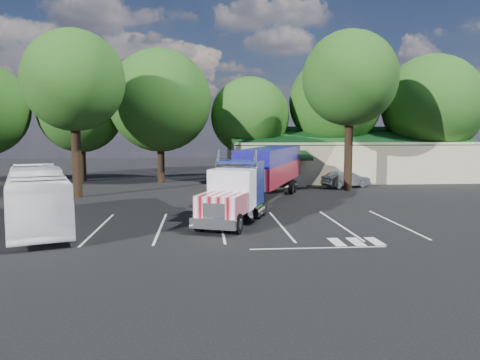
{
  "coord_description": "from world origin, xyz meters",
  "views": [
    {
      "loc": [
        -1.05,
        -30.48,
        5.02
      ],
      "look_at": [
        1.38,
        -1.42,
        2.0
      ],
      "focal_mm": 35.0,
      "sensor_mm": 36.0,
      "label": 1
    }
  ],
  "objects": [
    {
      "name": "tree_near_right",
      "position": [
        11.5,
        8.5,
        9.46
      ],
      "size": [
        8.0,
        8.0,
        13.5
      ],
      "color": "black",
      "rests_on": "ground"
    },
    {
      "name": "event_hall",
      "position": [
        13.74,
        17.81,
        2.21
      ],
      "size": [
        24.2,
        14.12,
        5.55
      ],
      "color": "#BBA98B",
      "rests_on": "ground"
    },
    {
      "name": "bicycle",
      "position": [
        1.8,
        3.99,
        0.47
      ],
      "size": [
        0.74,
        1.81,
        0.93
      ],
      "primitive_type": "imported",
      "rotation": [
        0.0,
        0.0,
        0.07
      ],
      "color": "black",
      "rests_on": "ground"
    },
    {
      "name": "ground",
      "position": [
        0.0,
        0.0,
        0.0
      ],
      "size": [
        120.0,
        120.0,
        0.0
      ],
      "primitive_type": "plane",
      "color": "black",
      "rests_on": "ground"
    },
    {
      "name": "tree_row_c",
      "position": [
        -5.0,
        16.2,
        8.04
      ],
      "size": [
        10.0,
        10.0,
        13.05
      ],
      "color": "black",
      "rests_on": "ground"
    },
    {
      "name": "tree_near_left",
      "position": [
        -10.5,
        6.0,
        8.81
      ],
      "size": [
        7.6,
        7.6,
        12.65
      ],
      "color": "black",
      "rests_on": "ground"
    },
    {
      "name": "silver_sedan",
      "position": [
        12.0,
        10.5,
        0.73
      ],
      "size": [
        4.68,
        2.92,
        1.46
      ],
      "primitive_type": "imported",
      "rotation": [
        0.0,
        0.0,
        1.91
      ],
      "color": "#9FA3A7",
      "rests_on": "ground"
    },
    {
      "name": "tour_bus",
      "position": [
        -9.65,
        -5.4,
        1.59
      ],
      "size": [
        6.44,
        11.66,
        3.19
      ],
      "primitive_type": "imported",
      "rotation": [
        0.0,
        0.0,
        0.35
      ],
      "color": "white",
      "rests_on": "ground"
    },
    {
      "name": "tree_row_f",
      "position": [
        23.0,
        16.8,
        7.79
      ],
      "size": [
        10.4,
        10.4,
        13.0
      ],
      "color": "black",
      "rests_on": "ground"
    },
    {
      "name": "tree_row_e",
      "position": [
        13.0,
        18.0,
        8.09
      ],
      "size": [
        9.6,
        9.6,
        12.9
      ],
      "color": "black",
      "rests_on": "ground"
    },
    {
      "name": "semi_truck",
      "position": [
        3.23,
        1.4,
        2.28
      ],
      "size": [
        9.05,
        18.79,
        4.03
      ],
      "rotation": [
        0.0,
        0.0,
        -0.37
      ],
      "color": "black",
      "rests_on": "ground"
    },
    {
      "name": "tree_row_b",
      "position": [
        -13.0,
        17.8,
        7.13
      ],
      "size": [
        8.4,
        8.4,
        11.35
      ],
      "color": "black",
      "rests_on": "ground"
    },
    {
      "name": "tree_row_d",
      "position": [
        4.0,
        17.5,
        6.58
      ],
      "size": [
        8.0,
        8.0,
        10.6
      ],
      "color": "black",
      "rests_on": "ground"
    },
    {
      "name": "woman",
      "position": [
        1.6,
        0.0,
        0.75
      ],
      "size": [
        0.56,
        0.65,
        1.5
      ],
      "primitive_type": "imported",
      "rotation": [
        0.0,
        0.0,
        2.03
      ],
      "color": "black",
      "rests_on": "ground"
    }
  ]
}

